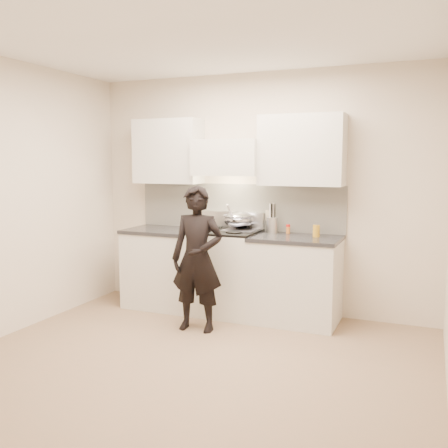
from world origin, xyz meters
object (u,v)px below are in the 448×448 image
(utensil_crock, at_px, (272,224))
(person, at_px, (197,259))
(wok, at_px, (239,219))
(stove, at_px, (224,271))
(counter_right, at_px, (296,279))

(utensil_crock, distance_m, person, 1.01)
(wok, bearing_deg, stove, -130.32)
(stove, relative_size, person, 0.65)
(person, bearing_deg, wok, 74.49)
(stove, height_order, wok, wok)
(person, bearing_deg, counter_right, 32.00)
(stove, height_order, utensil_crock, utensil_crock)
(utensil_crock, bearing_deg, wok, -176.00)
(person, bearing_deg, stove, 82.92)
(utensil_crock, xyz_separation_m, person, (-0.53, -0.82, -0.29))
(wok, xyz_separation_m, person, (-0.15, -0.79, -0.32))
(wok, distance_m, utensil_crock, 0.39)
(counter_right, relative_size, person, 0.63)
(counter_right, bearing_deg, utensil_crock, 151.94)
(utensil_crock, height_order, person, person)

